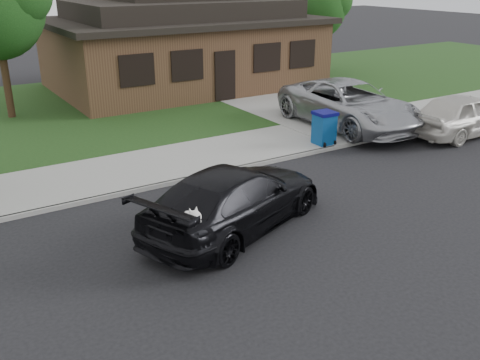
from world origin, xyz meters
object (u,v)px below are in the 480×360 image
sedan (235,199)px  white_compact (464,114)px  minivan (349,104)px  recycling_bin (324,128)px

sedan → white_compact: size_ratio=1.22×
sedan → minivan: 9.04m
white_compact → recycling_bin: bearing=72.5°
white_compact → minivan: bearing=47.3°
minivan → recycling_bin: (-2.10, -1.12, -0.29)m
recycling_bin → white_compact: bearing=-15.0°
sedan → white_compact: 10.86m
sedan → recycling_bin: sedan is taller
minivan → recycling_bin: bearing=-149.8°
minivan → white_compact: (2.95, -2.67, -0.20)m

